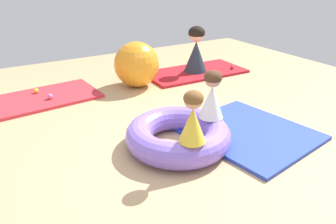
# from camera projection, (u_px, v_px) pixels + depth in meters

# --- Properties ---
(ground_plane) EXTENTS (8.00, 8.00, 0.00)m
(ground_plane) POSITION_uv_depth(u_px,v_px,m) (181.00, 150.00, 3.25)
(ground_plane) COLOR tan
(gym_mat_front) EXTENTS (1.36, 1.46, 0.04)m
(gym_mat_front) POSITION_uv_depth(u_px,v_px,m) (248.00, 132.00, 3.55)
(gym_mat_front) COLOR #2D47B7
(gym_mat_front) RESTS_ON ground
(gym_mat_far_left) EXTENTS (1.76, 1.00, 0.04)m
(gym_mat_far_left) POSITION_uv_depth(u_px,v_px,m) (34.00, 100.00, 4.41)
(gym_mat_far_left) COLOR red
(gym_mat_far_left) RESTS_ON ground
(gym_mat_far_right) EXTENTS (1.72, 0.89, 0.04)m
(gym_mat_far_right) POSITION_uv_depth(u_px,v_px,m) (195.00, 72.00, 5.55)
(gym_mat_far_right) COLOR #B21923
(gym_mat_far_right) RESTS_ON ground
(inflatable_cushion) EXTENTS (1.06, 1.06, 0.26)m
(inflatable_cushion) POSITION_uv_depth(u_px,v_px,m) (178.00, 135.00, 3.27)
(inflatable_cushion) COLOR #8466E0
(inflatable_cushion) RESTS_ON ground
(child_in_yellow) EXTENTS (0.35, 0.35, 0.48)m
(child_in_yellow) POSITION_uv_depth(u_px,v_px,m) (193.00, 117.00, 2.79)
(child_in_yellow) COLOR yellow
(child_in_yellow) RESTS_ON inflatable_cushion
(child_in_white) EXTENTS (0.35, 0.35, 0.50)m
(child_in_white) POSITION_uv_depth(u_px,v_px,m) (212.00, 95.00, 3.25)
(child_in_white) COLOR white
(child_in_white) RESTS_ON inflatable_cushion
(adult_seated) EXTENTS (0.53, 0.53, 0.76)m
(adult_seated) POSITION_uv_depth(u_px,v_px,m) (196.00, 50.00, 5.39)
(adult_seated) COLOR #232D3D
(adult_seated) RESTS_ON gym_mat_far_right
(play_ball_pink) EXTENTS (0.08, 0.08, 0.08)m
(play_ball_pink) POSITION_uv_depth(u_px,v_px,m) (50.00, 96.00, 4.37)
(play_ball_pink) COLOR pink
(play_ball_pink) RESTS_ON gym_mat_far_left
(play_ball_red) EXTENTS (0.06, 0.06, 0.06)m
(play_ball_red) POSITION_uv_depth(u_px,v_px,m) (232.00, 67.00, 5.64)
(play_ball_red) COLOR red
(play_ball_red) RESTS_ON gym_mat_far_right
(play_ball_yellow) EXTENTS (0.07, 0.07, 0.07)m
(play_ball_yellow) POSITION_uv_depth(u_px,v_px,m) (36.00, 91.00, 4.58)
(play_ball_yellow) COLOR yellow
(play_ball_yellow) RESTS_ON gym_mat_far_left
(exercise_ball_large) EXTENTS (0.68, 0.68, 0.68)m
(exercise_ball_large) POSITION_uv_depth(u_px,v_px,m) (137.00, 64.00, 4.84)
(exercise_ball_large) COLOR orange
(exercise_ball_large) RESTS_ON ground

